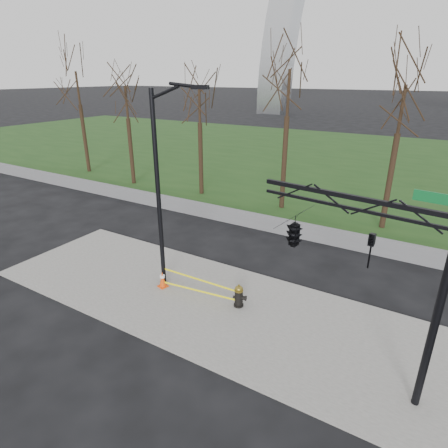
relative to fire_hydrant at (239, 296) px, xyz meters
The scene contains 10 objects.
ground 1.77m from the fire_hydrant, 168.41° to the right, with size 500.00×500.00×0.00m, color black.
sidewalk 1.76m from the fire_hydrant, 168.41° to the right, with size 18.00×6.00×0.10m, color slate.
grass_strip 29.71m from the fire_hydrant, 93.19° to the left, with size 120.00×40.00×0.06m, color #1C3C16.
guardrail 7.84m from the fire_hydrant, 102.19° to the left, with size 60.00×0.30×0.90m, color #59595B.
tree_row 12.83m from the fire_hydrant, 74.05° to the left, with size 55.97×4.00×9.43m.
fire_hydrant is the anchor object (origin of this frame).
traffic_cone 3.47m from the fire_hydrant, behind, with size 0.44×0.44×0.70m.
street_light 5.42m from the fire_hydrant, behind, with size 2.39×0.41×8.21m.
traffic_signal_mast 4.92m from the fire_hydrant, 20.01° to the right, with size 5.07×2.53×6.00m.
caution_tape 1.80m from the fire_hydrant, behind, with size 3.68×0.41×0.47m.
Camera 1 is at (7.43, -10.42, 8.41)m, focal length 29.80 mm.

